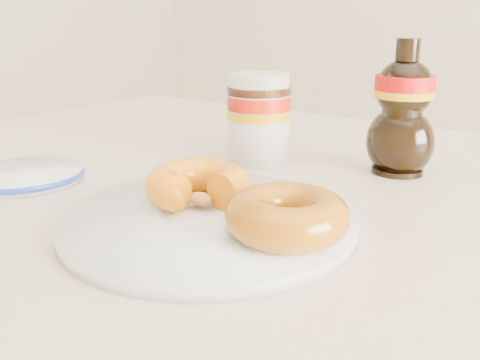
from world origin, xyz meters
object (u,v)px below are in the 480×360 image
Objects in this scene: plate at (209,221)px; donut_whole at (287,215)px; syrup_bottle at (403,108)px; dining_table at (319,265)px; blue_rim_saucer at (25,175)px; dark_jar at (258,115)px; donut_bitten at (198,185)px; nutella_jar at (259,115)px.

donut_whole is at bearing -0.06° from plate.
syrup_bottle is (0.08, 0.28, 0.08)m from plate.
dining_table is 10.13× the size of blue_rim_saucer.
dark_jar is 0.37m from blue_rim_saucer.
dark_jar is at bearing 127.53° from donut_whole.
plate and blue_rim_saucer have the same top height.
blue_rim_saucer is (-0.10, -0.36, -0.03)m from dark_jar.
donut_whole is 0.29m from syrup_bottle.
plate is 0.27m from blue_rim_saucer.
syrup_bottle is 2.11× the size of dark_jar.
donut_bitten is at bearing -111.82° from syrup_bottle.
dark_jar is at bearing 119.54° from donut_bitten.
dark_jar is at bearing 138.22° from dining_table.
nutella_jar reaches higher than blue_rim_saucer.
dark_jar is (-0.15, 0.32, 0.01)m from donut_bitten.
donut_bitten and donut_whole have the same top height.
nutella_jar is 0.15m from dark_jar.
donut_whole is 0.36m from blue_rim_saucer.
donut_bitten is at bearing -71.95° from nutella_jar.
nutella_jar is at bearing -55.53° from dark_jar.
donut_whole is 0.43m from dark_jar.
plate reaches higher than dining_table.
plate is 0.30m from syrup_bottle.
dark_jar reaches higher than donut_whole.
plate is at bearing -29.81° from donut_bitten.
nutella_jar is at bearing 113.24° from plate.
dark_jar is (-0.26, 0.34, 0.01)m from donut_whole.
plate is 0.25m from nutella_jar.
plate is at bearing -104.91° from syrup_bottle.
syrup_bottle is 0.26m from dark_jar.
plate is 0.39m from dark_jar.
donut_bitten reaches higher than plate.
donut_bitten is 0.12m from donut_whole.
donut_bitten is 0.88× the size of nutella_jar.
dining_table is 11.74× the size of nutella_jar.
donut_whole is at bearing -5.32° from donut_bitten.
donut_bitten is at bearing -120.81° from dining_table.
plate is 2.32× the size of nutella_jar.
syrup_bottle reaches higher than blue_rim_saucer.
plate is (-0.04, -0.14, 0.09)m from dining_table.
dark_jar reaches higher than blue_rim_saucer.
blue_rim_saucer is (-0.27, -0.02, 0.00)m from plate.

